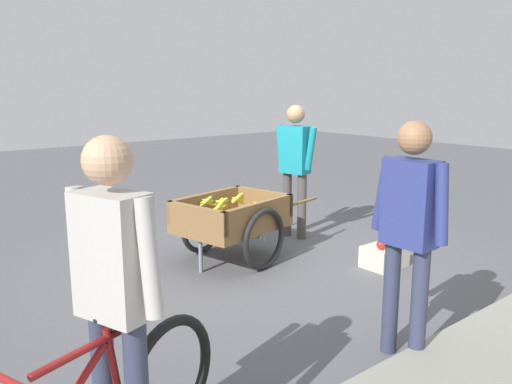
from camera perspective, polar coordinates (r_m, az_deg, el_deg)
The scene contains 7 objects.
ground_plane at distance 5.66m, azimuth 1.75°, elevation -7.47°, with size 24.00×24.00×0.00m, color #56565B.
fruit_cart at distance 5.54m, azimuth -2.66°, elevation -3.16°, with size 1.77×1.09×0.72m.
vendor_person at distance 6.32m, azimuth 4.28°, elevation 3.57°, with size 0.26×0.59×1.62m.
cyclist_person at distance 2.46m, azimuth -15.21°, elevation -9.29°, with size 0.30×0.55×1.64m.
dog at distance 6.96m, azimuth -1.23°, elevation -1.51°, with size 0.59×0.41×0.40m.
apple_crate at distance 5.60m, azimuth 13.87°, elevation -6.67°, with size 0.44×0.32×0.32m.
bystander_person at distance 3.57m, azimuth 16.40°, elevation -3.00°, with size 0.22×0.57×1.63m.
Camera 1 is at (3.52, 4.03, 1.84)m, focal length 36.68 mm.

